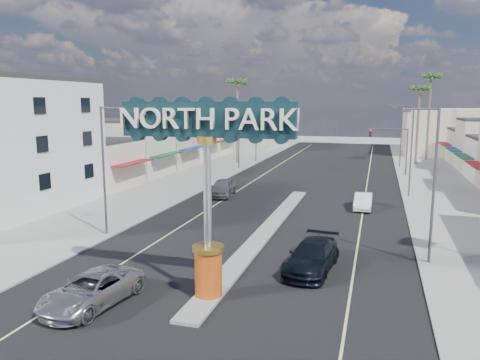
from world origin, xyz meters
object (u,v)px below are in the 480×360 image
Objects in this scene: gateway_sign at (207,176)px; palm_right_mid at (420,93)px; streetlight_l_near at (105,164)px; car_parked_right at (363,201)px; streetlight_l_mid at (207,141)px; streetlight_r_mid at (410,146)px; traffic_signal_right at (392,142)px; suv_right at (312,257)px; streetlight_l_far at (257,130)px; streetlight_r_near at (431,178)px; palm_left_far at (237,87)px; traffic_signal_left at (251,139)px; suv_left at (92,290)px; car_parked_left at (223,188)px; palm_right_far at (431,82)px; streetlight_r_far at (400,132)px.

gateway_sign is 0.76× the size of palm_right_mid.
streetlight_l_near is 2.14× the size of car_parked_right.
streetlight_r_mid is at bearing 0.00° from streetlight_l_mid.
palm_right_mid is (3.82, 12.01, 6.33)m from traffic_signal_right.
gateway_sign reaches higher than streetlight_r_mid.
suv_right is 1.34× the size of car_parked_right.
streetlight_r_near is (20.87, -42.00, 0.00)m from streetlight_l_far.
traffic_signal_right is 0.67× the size of streetlight_r_mid.
traffic_signal_left is at bearing -57.57° from palm_left_far.
gateway_sign is 50.06m from palm_left_far.
streetlight_r_near is 14.80m from car_parked_right.
suv_right is at bearing -154.77° from streetlight_r_near.
suv_left is (-4.86, -2.29, -5.17)m from gateway_sign.
streetlight_l_near is 1.00× the size of streetlight_l_mid.
car_parked_left is at bearing 103.02° from suv_left.
streetlight_l_mid is 0.74× the size of palm_right_mid.
streetlight_r_mid is at bearing -98.12° from palm_right_far.
streetlight_l_near is 1.00× the size of streetlight_r_near.
gateway_sign is 2.17× the size of car_parked_right.
traffic_signal_right is 1.18× the size of car_parked_left.
streetlight_r_near is 2.14× the size of car_parked_right.
traffic_signal_right is 1.07× the size of suv_right.
palm_left_far is 2.58× the size of car_parked_left.
streetlight_l_mid is 1.65× the size of suv_left.
streetlight_r_near is 52.71m from palm_right_far.
suv_right is at bearing -68.11° from palm_left_far.
suv_left is at bearing -80.81° from palm_left_far.
car_parked_left is (-17.59, -4.55, -4.20)m from streetlight_r_mid.
streetlight_l_mid is 20.87m from streetlight_r_mid.
suv_right is at bearing -11.24° from streetlight_l_near.
palm_right_far is 44.27m from car_parked_left.
traffic_signal_left is 8.14m from streetlight_l_far.
streetlight_l_far is 46.90m from streetlight_r_near.
suv_left reaches higher than car_parked_right.
car_parked_right is at bearing -12.79° from car_parked_left.
streetlight_l_near is 0.69× the size of palm_left_far.
streetlight_l_near is at bearing -116.99° from palm_right_mid.
streetlight_l_far is (-1.25, 8.01, 0.79)m from traffic_signal_left.
palm_right_far is 57.14m from suv_right.
streetlight_r_far is 2.14× the size of car_parked_right.
traffic_signal_left is 1.00× the size of traffic_signal_right.
gateway_sign is 51.10m from streetlight_r_far.
palm_right_mid is at bearing 80.32° from suv_left.
streetlight_l_mid is at bearing -132.03° from palm_right_mid.
streetlight_l_near is 42.00m from streetlight_l_far.
palm_right_mid is (23.43, 46.00, 5.54)m from streetlight_l_near.
traffic_signal_right is 1.10× the size of suv_left.
traffic_signal_right is at bearing 88.43° from suv_right.
car_parked_left is at bearing -123.42° from palm_right_mid.
streetlight_r_near is at bearing -90.00° from streetlight_r_far.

